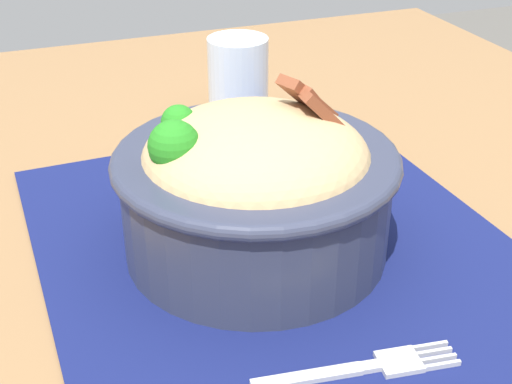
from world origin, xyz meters
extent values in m
cube|color=olive|center=(0.00, 0.00, 0.76)|extent=(1.29, 0.95, 0.03)
cylinder|color=brown|center=(-0.59, 0.41, 0.37)|extent=(0.04, 0.04, 0.75)
cube|color=#11194C|center=(-0.04, -0.01, 0.78)|extent=(0.47, 0.37, 0.00)
cylinder|color=#2D3347|center=(-0.07, -0.03, 0.82)|extent=(0.20, 0.20, 0.08)
torus|color=#2D3347|center=(-0.07, -0.03, 0.86)|extent=(0.21, 0.21, 0.01)
ellipsoid|color=tan|center=(-0.07, -0.03, 0.86)|extent=(0.19, 0.19, 0.07)
sphere|color=#227A1D|center=(-0.06, -0.09, 0.88)|extent=(0.04, 0.04, 0.04)
sphere|color=#227A1D|center=(-0.11, -0.08, 0.88)|extent=(0.03, 0.03, 0.03)
cylinder|color=orange|center=(-0.07, 0.01, 0.88)|extent=(0.03, 0.03, 0.01)
cube|color=brown|center=(-0.06, 0.02, 0.89)|extent=(0.02, 0.04, 0.04)
cube|color=brown|center=(-0.07, 0.02, 0.89)|extent=(0.03, 0.04, 0.04)
cube|color=brown|center=(-0.09, 0.02, 0.89)|extent=(0.04, 0.05, 0.05)
cube|color=#B6B6B6|center=(0.08, -0.05, 0.78)|extent=(0.02, 0.07, 0.00)
cube|color=#B6B6B6|center=(0.08, -0.01, 0.78)|extent=(0.01, 0.01, 0.00)
cube|color=#B6B6B6|center=(0.09, 0.01, 0.78)|extent=(0.03, 0.03, 0.00)
cube|color=#B6B6B6|center=(0.10, 0.03, 0.78)|extent=(0.01, 0.02, 0.00)
cube|color=#B6B6B6|center=(0.09, 0.03, 0.78)|extent=(0.01, 0.02, 0.00)
cube|color=#B6B6B6|center=(0.09, 0.03, 0.78)|extent=(0.01, 0.02, 0.00)
cube|color=#B6B6B6|center=(0.08, 0.03, 0.78)|extent=(0.01, 0.02, 0.00)
cylinder|color=silver|center=(-0.31, 0.04, 0.82)|extent=(0.06, 0.06, 0.09)
cylinder|color=silver|center=(-0.31, 0.04, 0.80)|extent=(0.06, 0.06, 0.03)
camera|label=1|loc=(0.37, -0.19, 1.09)|focal=50.17mm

